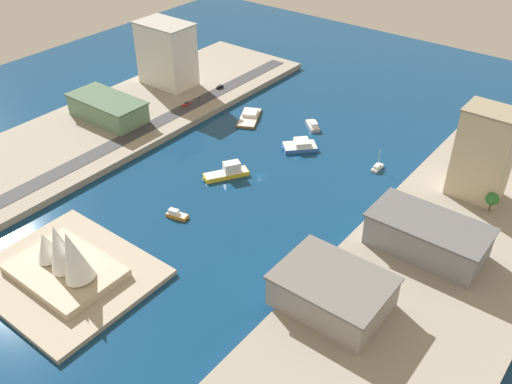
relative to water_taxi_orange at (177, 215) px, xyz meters
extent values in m
plane|color=navy|center=(-7.92, -47.15, -1.20)|extent=(440.00, 440.00, 0.00)
cube|color=gray|center=(-100.70, -47.15, 0.49)|extent=(70.00, 240.00, 3.39)
cube|color=gray|center=(84.85, -47.15, 0.49)|extent=(70.00, 240.00, 3.39)
cube|color=#A89E89|center=(5.93, 51.40, -0.20)|extent=(61.54, 52.39, 2.00)
cube|color=#38383D|center=(63.81, -47.15, 2.26)|extent=(9.29, 228.00, 0.15)
cube|color=orange|center=(-0.22, -0.05, -0.45)|extent=(9.77, 5.73, 1.50)
cone|color=orange|center=(-5.06, -1.23, -0.45)|extent=(1.63, 1.63, 1.35)
cube|color=white|center=(1.29, 0.31, 1.23)|extent=(4.61, 3.31, 1.86)
cube|color=beige|center=(-0.22, -0.05, 0.35)|extent=(9.38, 5.50, 0.10)
cube|color=blue|center=(-8.81, -79.50, -0.20)|extent=(18.77, 18.96, 2.00)
cone|color=blue|center=(-2.62, -73.07, -0.20)|extent=(2.54, 2.54, 1.80)
cube|color=white|center=(-9.51, -80.22, 2.16)|extent=(10.95, 10.93, 2.72)
cube|color=beige|center=(-8.81, -79.50, 0.85)|extent=(18.02, 18.20, 0.10)
cube|color=#999EA3|center=(-1.52, -102.58, -0.31)|extent=(12.60, 11.85, 1.79)
cone|color=#999EA3|center=(3.57, -107.01, -0.31)|extent=(2.27, 2.27, 1.61)
cube|color=white|center=(-2.64, -101.60, 1.71)|extent=(6.15, 5.98, 2.24)
cube|color=beige|center=(-1.52, -102.58, 0.64)|extent=(12.10, 11.38, 0.10)
cube|color=white|center=(-49.17, -85.89, -0.51)|extent=(3.05, 8.18, 1.39)
cone|color=white|center=(-49.10, -90.33, -0.51)|extent=(1.27, 1.27, 1.25)
cube|color=white|center=(-49.18, -85.37, 0.82)|extent=(2.31, 4.27, 1.27)
cube|color=beige|center=(-49.17, -85.89, 0.24)|extent=(2.93, 7.86, 0.10)
cylinder|color=silver|center=(-49.17, -86.30, 5.00)|extent=(0.24, 0.24, 9.62)
cube|color=brown|center=(31.57, -89.26, -0.52)|extent=(19.45, 25.27, 1.37)
cone|color=brown|center=(26.08, -78.55, -0.52)|extent=(1.65, 1.65, 1.23)
cube|color=white|center=(33.07, -92.19, 1.12)|extent=(10.92, 11.46, 1.92)
cube|color=beige|center=(31.57, -89.26, 0.22)|extent=(18.67, 24.26, 0.10)
cube|color=yellow|center=(3.86, -36.86, -0.15)|extent=(16.48, 21.18, 2.10)
cone|color=yellow|center=(9.66, -27.48, -0.15)|extent=(2.60, 2.60, 1.89)
cube|color=white|center=(2.36, -39.28, 3.33)|extent=(8.17, 9.07, 4.86)
cube|color=beige|center=(3.86, -36.86, 0.95)|extent=(15.82, 20.34, 0.10)
cube|color=gray|center=(-92.86, -40.20, 8.54)|extent=(42.41, 22.10, 12.71)
cube|color=#59595C|center=(-92.86, -40.20, 15.30)|extent=(44.11, 22.99, 0.80)
cube|color=silver|center=(95.67, -91.61, 20.43)|extent=(31.58, 20.53, 36.48)
cube|color=#9D9992|center=(95.67, -91.61, 39.07)|extent=(32.84, 21.36, 0.80)
cube|color=#C6B793|center=(-94.07, -88.44, 22.08)|extent=(21.54, 15.81, 39.78)
cube|color=gray|center=(-94.07, -88.44, 42.36)|extent=(22.40, 16.44, 0.80)
cube|color=gray|center=(-79.72, 6.42, 8.07)|extent=(35.78, 26.84, 11.77)
cube|color=slate|center=(-79.72, 6.42, 14.36)|extent=(37.21, 27.91, 0.80)
cube|color=slate|center=(88.46, -38.55, 7.63)|extent=(42.63, 20.60, 10.88)
cube|color=#47624A|center=(88.46, -38.55, 13.47)|extent=(44.33, 21.43, 0.80)
cylinder|color=black|center=(65.54, -103.09, 2.66)|extent=(0.26, 0.64, 0.64)
cylinder|color=black|center=(67.24, -103.11, 2.66)|extent=(0.26, 0.64, 0.64)
cylinder|color=black|center=(65.50, -106.50, 2.66)|extent=(0.26, 0.64, 0.64)
cylinder|color=black|center=(67.19, -106.52, 2.66)|extent=(0.26, 0.64, 0.64)
cube|color=black|center=(66.37, -104.81, 3.00)|extent=(1.96, 4.89, 0.88)
cube|color=#262D38|center=(66.36, -105.05, 3.73)|extent=(1.70, 2.75, 0.58)
cylinder|color=black|center=(65.32, -73.81, 2.66)|extent=(0.27, 0.65, 0.64)
cylinder|color=black|center=(67.08, -73.87, 2.66)|extent=(0.27, 0.65, 0.64)
cylinder|color=black|center=(65.21, -77.39, 2.66)|extent=(0.27, 0.65, 0.64)
cylinder|color=black|center=(66.97, -77.45, 2.66)|extent=(0.27, 0.65, 0.64)
cube|color=red|center=(66.14, -75.63, 2.99)|extent=(2.12, 5.18, 0.86)
cube|color=#262D38|center=(66.14, -75.89, 3.66)|extent=(1.82, 2.92, 0.48)
cylinder|color=black|center=(57.83, -77.97, 4.94)|extent=(0.18, 0.18, 5.50)
cube|color=black|center=(57.83, -77.97, 8.19)|extent=(0.36, 0.36, 1.00)
sphere|color=red|center=(57.83, -77.97, 8.54)|extent=(0.24, 0.24, 0.24)
sphere|color=yellow|center=(57.83, -77.97, 8.19)|extent=(0.24, 0.24, 0.24)
sphere|color=green|center=(57.83, -77.97, 7.84)|extent=(0.24, 0.24, 0.24)
cube|color=#BCAD93|center=(5.93, 51.40, 2.30)|extent=(39.98, 28.32, 3.00)
cone|color=white|center=(-1.82, 51.40, 13.39)|extent=(14.09, 10.92, 20.78)
cone|color=white|center=(5.93, 51.40, 13.16)|extent=(11.99, 10.20, 19.63)
cone|color=white|center=(14.93, 51.40, 9.05)|extent=(11.93, 9.99, 12.34)
cylinder|color=brown|center=(-98.48, -87.57, 4.04)|extent=(0.50, 0.50, 3.71)
sphere|color=#2D7233|center=(-98.48, -87.57, 7.69)|extent=(4.48, 4.48, 4.48)
cylinder|color=brown|center=(-103.87, -80.05, 4.20)|extent=(0.50, 0.50, 4.03)
sphere|color=#2D7233|center=(-103.87, -80.05, 8.45)|extent=(5.58, 5.58, 5.58)
camera|label=1|loc=(-142.70, 129.36, 142.28)|focal=39.46mm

